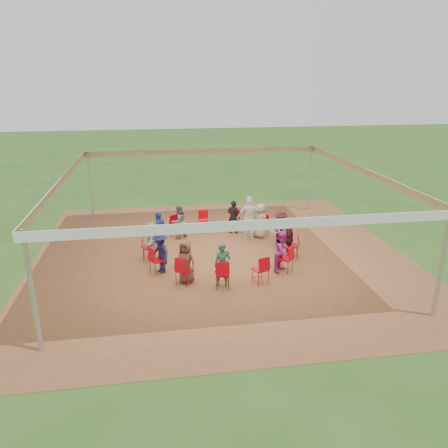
{
  "coord_description": "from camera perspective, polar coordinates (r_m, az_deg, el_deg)",
  "views": [
    {
      "loc": [
        -2.14,
        -14.27,
        6.08
      ],
      "look_at": [
        0.17,
        0.3,
        1.07
      ],
      "focal_mm": 35.0,
      "sensor_mm": 36.0,
      "label": 1
    }
  ],
  "objects": [
    {
      "name": "person_seated_5",
      "position": [
        15.27,
        -9.42,
        -2.18
      ],
      "size": [
        0.48,
        1.27,
        1.37
      ],
      "primitive_type": "imported",
      "rotation": [
        0.0,
        0.0,
        -1.58
      ],
      "color": "#A5A394",
      "rests_on": "ground"
    },
    {
      "name": "dirt_patch",
      "position": [
        15.66,
        -0.44,
        -4.07
      ],
      "size": [
        13.0,
        13.0,
        0.0
      ],
      "primitive_type": "plane",
      "color": "brown",
      "rests_on": "ground"
    },
    {
      "name": "chair_5",
      "position": [
        16.45,
        -8.77,
        -1.48
      ],
      "size": [
        0.59,
        0.58,
        0.9
      ],
      "primitive_type": null,
      "rotation": [
        0.0,
        0.0,
        -2.06
      ],
      "color": "#B3000C",
      "rests_on": "ground"
    },
    {
      "name": "cable_coil",
      "position": [
        15.79,
        0.15,
        -3.81
      ],
      "size": [
        0.36,
        0.36,
        0.03
      ],
      "rotation": [
        0.0,
        0.0,
        0.23
      ],
      "color": "black",
      "rests_on": "ground"
    },
    {
      "name": "person_seated_6",
      "position": [
        14.23,
        -8.33,
        -3.71
      ],
      "size": [
        0.79,
        0.99,
        1.37
      ],
      "primitive_type": "imported",
      "rotation": [
        0.0,
        0.0,
        -1.09
      ],
      "color": "#18163C",
      "rests_on": "ground"
    },
    {
      "name": "person_seated_3",
      "position": [
        17.15,
        -5.92,
        0.33
      ],
      "size": [
        0.77,
        0.69,
        1.37
      ],
      "primitive_type": "imported",
      "rotation": [
        0.0,
        0.0,
        -2.54
      ],
      "color": "slate",
      "rests_on": "ground"
    },
    {
      "name": "person_seated_10",
      "position": [
        15.37,
        8.51,
        -1.99
      ],
      "size": [
        0.59,
        0.88,
        1.37
      ],
      "primitive_type": "imported",
      "rotation": [
        0.0,
        0.0,
        1.32
      ],
      "color": "#3A0F16",
      "rests_on": "ground"
    },
    {
      "name": "chair_6",
      "position": [
        15.36,
        -9.82,
        -3.03
      ],
      "size": [
        0.44,
        0.42,
        0.9
      ],
      "primitive_type": null,
      "rotation": [
        0.0,
        0.0,
        -1.58
      ],
      "color": "#B3000C",
      "rests_on": "ground"
    },
    {
      "name": "chair_10",
      "position": [
        13.51,
        4.78,
        -5.93
      ],
      "size": [
        0.55,
        0.56,
        0.9
      ],
      "primitive_type": null,
      "rotation": [
        0.0,
        0.0,
        0.36
      ],
      "color": "#B3000C",
      "rests_on": "ground"
    },
    {
      "name": "person_seated_0",
      "position": [
        16.41,
        7.35,
        -0.58
      ],
      "size": [
        0.63,
        0.96,
        1.37
      ],
      "primitive_type": "imported",
      "rotation": [
        0.0,
        0.0,
        1.81
      ],
      "color": "#3A0F16",
      "rests_on": "ground"
    },
    {
      "name": "chair_12",
      "position": [
        15.47,
        8.91,
        -2.83
      ],
      "size": [
        0.53,
        0.52,
        0.9
      ],
      "primitive_type": null,
      "rotation": [
        0.0,
        0.0,
        1.32
      ],
      "color": "#B3000C",
      "rests_on": "ground"
    },
    {
      "name": "person_seated_9",
      "position": [
        14.32,
        7.64,
        -3.53
      ],
      "size": [
        0.73,
        0.75,
        1.37
      ],
      "primitive_type": "imported",
      "rotation": [
        0.0,
        0.0,
        0.84
      ],
      "color": "#9C277D",
      "rests_on": "ground"
    },
    {
      "name": "chair_11",
      "position": [
        14.36,
        8.03,
        -4.51
      ],
      "size": [
        0.61,
        0.61,
        0.9
      ],
      "primitive_type": null,
      "rotation": [
        0.0,
        0.0,
        0.84
      ],
      "color": "#B3000C",
      "rests_on": "ground"
    },
    {
      "name": "person_seated_7",
      "position": [
        13.45,
        -5.02,
        -4.94
      ],
      "size": [
        0.76,
        0.69,
        1.37
      ],
      "primitive_type": "imported",
      "rotation": [
        0.0,
        0.0,
        -0.61
      ],
      "color": "brown",
      "rests_on": "ground"
    },
    {
      "name": "person_seated_2",
      "position": [
        17.63,
        1.24,
        0.95
      ],
      "size": [
        0.58,
        0.49,
        1.37
      ],
      "primitive_type": "imported",
      "rotation": [
        0.0,
        0.0,
        2.77
      ],
      "color": "black",
      "rests_on": "ground"
    },
    {
      "name": "chair_4",
      "position": [
        17.31,
        -6.14,
        -0.33
      ],
      "size": [
        0.59,
        0.6,
        0.9
      ],
      "primitive_type": null,
      "rotation": [
        0.0,
        0.0,
        -2.54
      ],
      "color": "#B3000C",
      "rests_on": "ground"
    },
    {
      "name": "person_seated_8",
      "position": [
        13.18,
        -0.21,
        -5.38
      ],
      "size": [
        0.54,
        0.39,
        1.37
      ],
      "primitive_type": "imported",
      "rotation": [
        0.0,
        0.0,
        -0.13
      ],
      "color": "#244930",
      "rests_on": "ground"
    },
    {
      "name": "chair_7",
      "position": [
        14.27,
        -8.71,
        -4.71
      ],
      "size": [
        0.58,
        0.58,
        0.9
      ],
      "primitive_type": null,
      "rotation": [
        0.0,
        0.0,
        -1.09
      ],
      "color": "#B3000C",
      "rests_on": "ground"
    },
    {
      "name": "chair_2",
      "position": [
        17.82,
        1.31,
        0.33
      ],
      "size": [
        0.55,
        0.56,
        0.9
      ],
      "primitive_type": null,
      "rotation": [
        0.0,
        0.0,
        2.77
      ],
      "color": "#B3000C",
      "rests_on": "ground"
    },
    {
      "name": "person_seated_1",
      "position": [
        17.21,
        4.73,
        0.44
      ],
      "size": [
        0.72,
        0.75,
        1.37
      ],
      "primitive_type": "imported",
      "rotation": [
        0.0,
        0.0,
        2.29
      ],
      "color": "tan",
      "rests_on": "ground"
    },
    {
      "name": "chair_1",
      "position": [
        17.38,
        4.93,
        -0.22
      ],
      "size": [
        0.61,
        0.61,
        0.9
      ],
      "primitive_type": null,
      "rotation": [
        0.0,
        0.0,
        2.29
      ],
      "color": "#B3000C",
      "rests_on": "ground"
    },
    {
      "name": "laptop",
      "position": [
        16.34,
        6.84,
        -0.81
      ],
      "size": [
        0.3,
        0.35,
        0.21
      ],
      "rotation": [
        0.0,
        0.0,
        1.81
      ],
      "color": "#B7B7BC",
      "rests_on": "ground"
    },
    {
      "name": "chair_3",
      "position": [
        17.8,
        -2.58,
        0.3
      ],
      "size": [
        0.47,
        0.49,
        0.9
      ],
      "primitive_type": null,
      "rotation": [
        0.0,
        0.0,
        -3.03
      ],
      "color": "#B3000C",
      "rests_on": "ground"
    },
    {
      "name": "chair_9",
      "position": [
        13.17,
        -0.19,
        -6.55
      ],
      "size": [
        0.47,
        0.49,
        0.9
      ],
      "primitive_type": null,
      "rotation": [
        0.0,
        0.0,
        -0.13
      ],
      "color": "#B3000C",
      "rests_on": "ground"
    },
    {
      "name": "tent",
      "position": [
        14.9,
        -0.47,
        4.35
      ],
      "size": [
        10.33,
        10.33,
        3.0
      ],
      "color": "#B2B2B7",
      "rests_on": "ground"
    },
    {
      "name": "chair_0",
      "position": [
        16.54,
        7.68,
        -1.31
      ],
      "size": [
        0.53,
        0.51,
        0.9
      ],
      "primitive_type": null,
      "rotation": [
        0.0,
        0.0,
        1.81
      ],
      "color": "#B3000C",
      "rests_on": "ground"
    },
    {
      "name": "ground",
      "position": [
        15.66,
        -0.44,
        -4.09
      ],
      "size": [
        80.0,
        80.0,
        0.0
      ],
      "primitive_type": "plane",
      "color": "#284F18",
      "rests_on": "ground"
    },
    {
      "name": "person_seated_4",
      "position": [
        16.32,
        -8.44,
        -0.74
      ],
      "size": [
        0.74,
        0.9,
        1.37
      ],
      "primitive_type": "imported",
      "rotation": [
        0.0,
        0.0,
        -2.06
      ],
      "color": "#2032A1",
      "rests_on": "ground"
    },
    {
      "name": "standing_person",
      "position": [
        16.97,
        3.35,
        0.82
      ],
      "size": [
        1.02,
        0.56,
        1.71
      ],
      "primitive_type": "imported",
      "rotation": [
        0.0,
        0.0,
        3.1
      ],
      "color": "silver",
      "rests_on": "ground"
    },
    {
      "name": "chair_8",
      "position": [
        13.46,
        -5.25,
        -6.06
      ],
      "size": [
        0.6,
        0.6,
        0.9
      ],
      "primitive_type": null,
      "rotation": [
        0.0,
        0.0,
        -0.61
      ],
      "color": "#B3000C",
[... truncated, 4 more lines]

